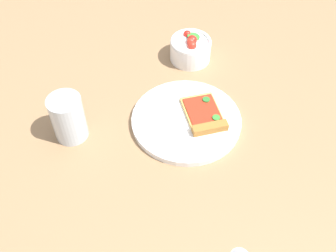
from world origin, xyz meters
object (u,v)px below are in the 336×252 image
(plate, at_px, (184,120))
(pizza_slice_main, at_px, (205,116))
(salad_bowl, at_px, (191,49))
(soda_glass, at_px, (69,119))

(plate, xyz_separation_m, pizza_slice_main, (-0.01, -0.04, 0.01))
(salad_bowl, bearing_deg, plate, 163.69)
(pizza_slice_main, relative_size, soda_glass, 1.13)
(plate, distance_m, pizza_slice_main, 0.05)
(plate, relative_size, salad_bowl, 2.35)
(plate, height_order, salad_bowl, salad_bowl)
(salad_bowl, xyz_separation_m, soda_glass, (-0.20, 0.31, 0.02))
(plate, distance_m, soda_glass, 0.25)
(pizza_slice_main, xyz_separation_m, soda_glass, (0.02, 0.29, 0.03))
(pizza_slice_main, bearing_deg, soda_glass, 85.67)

